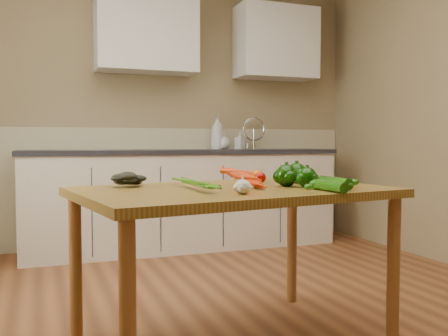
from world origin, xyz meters
TOP-DOWN VIEW (x-y plane):
  - room at (0.00, 0.17)m, footprint 4.04×5.04m
  - counter_run at (0.21, 2.19)m, footprint 2.84×0.64m
  - upper_cabinets at (0.51, 2.32)m, footprint 2.15×0.35m
  - table at (-0.18, -0.01)m, footprint 1.53×1.11m
  - soap_bottle_a at (0.59, 2.36)m, footprint 0.18×0.18m
  - soap_bottle_b at (0.83, 2.36)m, footprint 0.11×0.11m
  - soap_bottle_c at (0.65, 2.36)m, footprint 0.19×0.19m
  - carrot_bunch at (-0.19, -0.03)m, footprint 0.29×0.24m
  - leafy_greens at (-0.61, 0.21)m, footprint 0.20×0.18m
  - garlic_bulb at (-0.25, -0.30)m, footprint 0.07×0.07m
  - pepper_a at (0.09, -0.04)m, footprint 0.11×0.11m
  - pepper_b at (0.23, 0.11)m, footprint 0.10×0.10m
  - pepper_c at (0.15, -0.13)m, footprint 0.09×0.09m
  - tomato_a at (0.06, 0.20)m, footprint 0.06×0.06m
  - tomato_b at (0.07, 0.26)m, footprint 0.07×0.07m
  - tomato_c at (0.22, 0.23)m, footprint 0.08×0.08m
  - zucchini_a at (0.25, -0.22)m, footprint 0.06×0.22m
  - zucchini_b at (0.15, -0.32)m, footprint 0.05×0.22m

SIDE VIEW (x-z plane):
  - counter_run at x=0.21m, z-range -0.11..1.03m
  - table at x=-0.18m, z-range 0.29..1.05m
  - zucchini_b at x=0.15m, z-range 0.75..0.80m
  - zucchini_a at x=0.25m, z-range 0.75..0.81m
  - tomato_a at x=0.06m, z-range 0.75..0.81m
  - garlic_bulb at x=-0.25m, z-range 0.75..0.82m
  - tomato_b at x=0.07m, z-range 0.75..0.82m
  - tomato_c at x=0.22m, z-range 0.75..0.82m
  - carrot_bunch at x=-0.19m, z-range 0.75..0.82m
  - pepper_c at x=0.15m, z-range 0.75..0.85m
  - leafy_greens at x=-0.61m, z-range 0.75..0.86m
  - pepper_b at x=0.23m, z-range 0.75..0.86m
  - pepper_a at x=0.09m, z-range 0.75..0.86m
  - soap_bottle_b at x=0.83m, z-range 0.90..1.07m
  - soap_bottle_c at x=0.65m, z-range 0.90..1.07m
  - soap_bottle_a at x=0.59m, z-range 0.90..1.23m
  - room at x=0.00m, z-range -0.07..2.57m
  - upper_cabinets at x=0.51m, z-range 1.60..2.30m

